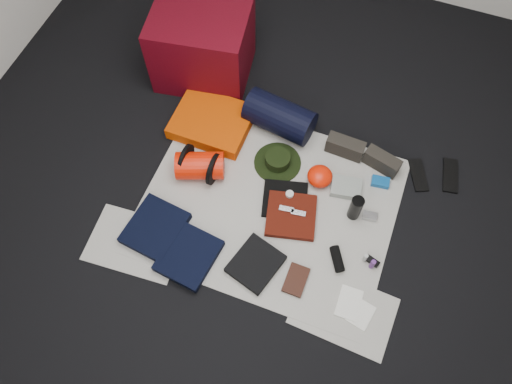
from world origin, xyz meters
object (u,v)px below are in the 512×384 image
(navy_duffel, at_px, (280,116))
(compact_camera, at_px, (370,216))
(red_cabinet, at_px, (202,45))
(water_bottle, at_px, (356,208))
(stuff_sack, at_px, (200,166))
(paperback_book, at_px, (296,280))
(sleeping_pad, at_px, (212,122))

(navy_duffel, height_order, compact_camera, navy_duffel)
(red_cabinet, relative_size, water_bottle, 3.23)
(water_bottle, bearing_deg, red_cabinet, 150.69)
(red_cabinet, height_order, stuff_sack, red_cabinet)
(red_cabinet, xyz_separation_m, paperback_book, (1.16, -1.31, -0.25))
(red_cabinet, xyz_separation_m, stuff_sack, (0.32, -0.83, -0.18))
(sleeping_pad, bearing_deg, water_bottle, -15.99)
(stuff_sack, distance_m, water_bottle, 1.04)
(red_cabinet, height_order, sleeping_pad, red_cabinet)
(red_cabinet, xyz_separation_m, water_bottle, (1.37, -0.77, -0.17))
(stuff_sack, height_order, compact_camera, stuff_sack)
(sleeping_pad, xyz_separation_m, stuff_sack, (0.08, -0.38, 0.04))
(water_bottle, bearing_deg, stuff_sack, -176.78)
(water_bottle, height_order, compact_camera, water_bottle)
(sleeping_pad, height_order, paperback_book, sleeping_pad)
(navy_duffel, distance_m, compact_camera, 0.91)
(water_bottle, bearing_deg, navy_duffel, 144.76)
(paperback_book, bearing_deg, compact_camera, 61.89)
(paperback_book, bearing_deg, navy_duffel, 115.28)
(sleeping_pad, xyz_separation_m, navy_duffel, (0.44, 0.16, 0.08))
(compact_camera, bearing_deg, red_cabinet, 144.92)
(stuff_sack, relative_size, water_bottle, 1.54)
(red_cabinet, bearing_deg, compact_camera, -36.15)
(water_bottle, relative_size, compact_camera, 2.22)
(water_bottle, bearing_deg, compact_camera, 9.78)
(sleeping_pad, relative_size, navy_duffel, 1.11)
(red_cabinet, relative_size, paperback_book, 3.46)
(stuff_sack, bearing_deg, paperback_book, -30.29)
(stuff_sack, relative_size, paperback_book, 1.65)
(red_cabinet, relative_size, navy_duffel, 1.39)
(navy_duffel, xyz_separation_m, compact_camera, (0.78, -0.46, -0.11))
(red_cabinet, bearing_deg, stuff_sack, -77.85)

